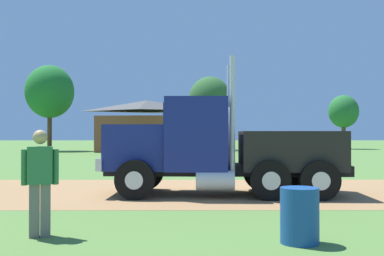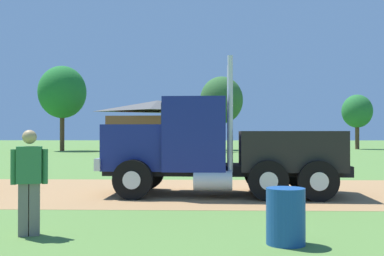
{
  "view_description": "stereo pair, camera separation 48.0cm",
  "coord_description": "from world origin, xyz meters",
  "px_view_note": "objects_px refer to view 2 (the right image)",
  "views": [
    {
      "loc": [
        -0.56,
        -13.77,
        1.72
      ],
      "look_at": [
        -0.48,
        0.1,
        1.88
      ],
      "focal_mm": 43.5,
      "sensor_mm": 36.0,
      "label": 1
    },
    {
      "loc": [
        -0.08,
        -13.76,
        1.72
      ],
      "look_at": [
        -0.48,
        0.1,
        1.88
      ],
      "focal_mm": 43.5,
      "sensor_mm": 36.0,
      "label": 2
    }
  ],
  "objects_px": {
    "shed_building": "(158,127)",
    "visitor_standing_near": "(29,178)",
    "truck_foreground_white": "(218,149)",
    "steel_barrel": "(286,216)"
  },
  "relations": [
    {
      "from": "shed_building",
      "to": "visitor_standing_near",
      "type": "bearing_deg",
      "value": -87.58
    },
    {
      "from": "visitor_standing_near",
      "to": "truck_foreground_white",
      "type": "bearing_deg",
      "value": 57.89
    },
    {
      "from": "visitor_standing_near",
      "to": "steel_barrel",
      "type": "relative_size",
      "value": 2.04
    },
    {
      "from": "steel_barrel",
      "to": "shed_building",
      "type": "xyz_separation_m",
      "value": [
        -5.72,
        36.25,
        1.88
      ]
    },
    {
      "from": "truck_foreground_white",
      "to": "steel_barrel",
      "type": "xyz_separation_m",
      "value": [
        0.88,
        -5.8,
        -0.84
      ]
    },
    {
      "from": "truck_foreground_white",
      "to": "steel_barrel",
      "type": "height_order",
      "value": "truck_foreground_white"
    },
    {
      "from": "visitor_standing_near",
      "to": "shed_building",
      "type": "xyz_separation_m",
      "value": [
        -1.51,
        35.75,
        1.36
      ]
    },
    {
      "from": "visitor_standing_near",
      "to": "steel_barrel",
      "type": "height_order",
      "value": "visitor_standing_near"
    },
    {
      "from": "truck_foreground_white",
      "to": "visitor_standing_near",
      "type": "bearing_deg",
      "value": -122.11
    },
    {
      "from": "shed_building",
      "to": "steel_barrel",
      "type": "bearing_deg",
      "value": -81.03
    }
  ]
}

